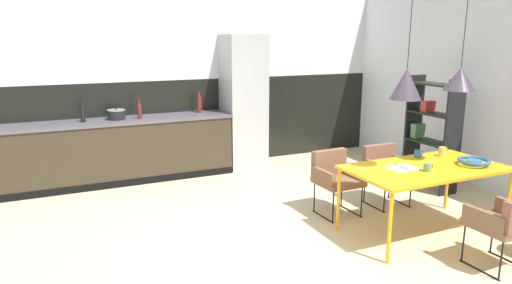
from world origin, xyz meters
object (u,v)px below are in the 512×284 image
object	(u,v)px
armchair_facing_counter	(385,166)
pendant_lamp_over_table_far	(460,79)
open_shelf_unit	(431,132)
bottle_vinegar_dark	(139,111)
refrigerator_column	(243,102)
fruit_bowl	(474,161)
mug_wide_latte	(418,154)
bottle_wine_green	(199,104)
bottle_oil_tall	(83,114)
cooking_pot	(116,114)
open_book	(402,168)
mug_white_ceramic	(428,167)
armchair_head_of_table	(507,220)
pendant_lamp_over_table_near	(406,84)
mug_tall_blue	(442,152)
dining_table	(425,171)
armchair_corner_seat	(335,173)

from	to	relation	value
armchair_facing_counter	pendant_lamp_over_table_far	size ratio (longest dim) A/B	0.59
open_shelf_unit	bottle_vinegar_dark	bearing A→B (deg)	-118.89
refrigerator_column	fruit_bowl	distance (m)	3.56
mug_wide_latte	bottle_wine_green	distance (m)	3.38
refrigerator_column	open_shelf_unit	distance (m)	2.81
bottle_oil_tall	cooking_pot	bearing A→B (deg)	3.91
open_book	mug_white_ceramic	bearing A→B (deg)	-47.90
bottle_oil_tall	open_shelf_unit	xyz separation A→B (m)	(4.31, -2.03, -0.24)
armchair_head_of_table	mug_white_ceramic	size ratio (longest dim) A/B	6.16
bottle_vinegar_dark	pendant_lamp_over_table_near	bearing A→B (deg)	-56.60
mug_tall_blue	armchair_head_of_table	bearing A→B (deg)	-109.60
dining_table	pendant_lamp_over_table_far	bearing A→B (deg)	-5.35
open_shelf_unit	cooking_pot	bearing A→B (deg)	-118.01
fruit_bowl	open_book	size ratio (longest dim) A/B	1.12
armchair_facing_counter	fruit_bowl	world-z (taller)	fruit_bowl
open_book	mug_tall_blue	distance (m)	0.79
armchair_head_of_table	dining_table	bearing A→B (deg)	92.64
bottle_vinegar_dark	bottle_oil_tall	size ratio (longest dim) A/B	0.99
open_book	bottle_vinegar_dark	xyz separation A→B (m)	(-2.09, 3.05, 0.29)
armchair_facing_counter	open_shelf_unit	distance (m)	1.07
cooking_pot	mug_wide_latte	bearing A→B (deg)	-44.98
dining_table	cooking_pot	bearing A→B (deg)	129.94
mug_white_ceramic	bottle_wine_green	size ratio (longest dim) A/B	0.36
mug_white_ceramic	pendant_lamp_over_table_far	world-z (taller)	pendant_lamp_over_table_far
open_book	pendant_lamp_over_table_near	distance (m)	0.87
cooking_pot	bottle_oil_tall	distance (m)	0.45
fruit_bowl	bottle_oil_tall	bearing A→B (deg)	137.47
armchair_corner_seat	cooking_pot	xyz separation A→B (m)	(-2.14, 2.33, 0.49)
armchair_head_of_table	mug_tall_blue	size ratio (longest dim) A/B	5.62
bottle_wine_green	pendant_lamp_over_table_far	xyz separation A→B (m)	(1.75, -3.30, 0.58)
open_book	open_shelf_unit	distance (m)	1.83
armchair_facing_counter	bottle_wine_green	xyz separation A→B (m)	(-1.63, 2.41, 0.56)
bottle_wine_green	bottle_oil_tall	xyz separation A→B (m)	(-1.70, -0.11, -0.02)
cooking_pot	pendant_lamp_over_table_near	distance (m)	3.99
armchair_head_of_table	bottle_wine_green	xyz separation A→B (m)	(-1.49, 4.19, 0.57)
open_book	open_shelf_unit	size ratio (longest dim) A/B	0.19
dining_table	bottle_wine_green	world-z (taller)	bottle_wine_green
refrigerator_column	bottle_oil_tall	size ratio (longest dim) A/B	6.98
pendant_lamp_over_table_far	bottle_wine_green	bearing A→B (deg)	117.94
dining_table	refrigerator_column	bearing A→B (deg)	102.83
open_book	bottle_oil_tall	xyz separation A→B (m)	(-2.85, 3.11, 0.29)
open_book	bottle_oil_tall	size ratio (longest dim) A/B	0.98
pendant_lamp_over_table_far	mug_wide_latte	bearing A→B (deg)	110.59
refrigerator_column	pendant_lamp_over_table_near	distance (m)	3.23
armchair_facing_counter	armchair_head_of_table	size ratio (longest dim) A/B	1.02
bottle_wine_green	cooking_pot	bearing A→B (deg)	-176.25
armchair_corner_seat	cooking_pot	distance (m)	3.20
dining_table	armchair_facing_counter	xyz separation A→B (m)	(0.21, 0.86, -0.20)
mug_tall_blue	bottle_vinegar_dark	size ratio (longest dim) A/B	0.43
armchair_corner_seat	pendant_lamp_over_table_near	world-z (taller)	pendant_lamp_over_table_near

